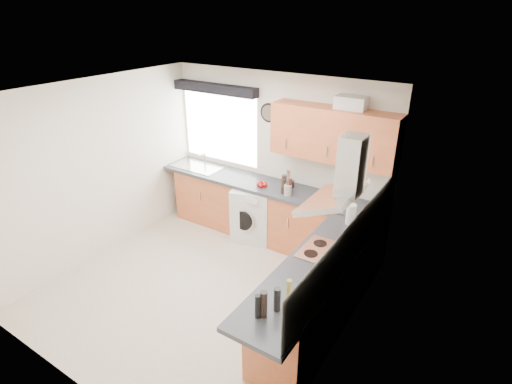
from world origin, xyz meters
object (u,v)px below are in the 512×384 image
Objects in this scene: upper_cabinets at (333,135)px; washing_machine at (254,213)px; extractor_hood at (342,182)px; oven at (323,289)px.

upper_cabinets is 1.99× the size of washing_machine.
extractor_hood is at bearing -47.91° from washing_machine.
oven is 1.99m from upper_cabinets.
oven is 0.50× the size of upper_cabinets.
oven is 0.99× the size of washing_machine.
upper_cabinets is 1.77m from washing_machine.
upper_cabinets reaches higher than extractor_hood.
upper_cabinets is at bearing -4.19° from washing_machine.
oven is at bearing -49.44° from washing_machine.
extractor_hood reaches higher than washing_machine.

